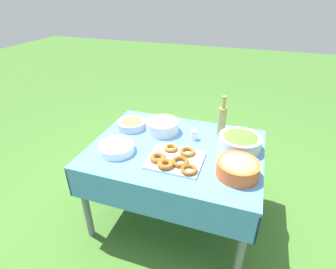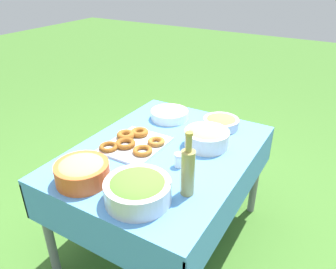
% 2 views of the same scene
% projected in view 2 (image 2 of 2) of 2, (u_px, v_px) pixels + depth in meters
% --- Properties ---
extents(ground_plane, '(14.00, 14.00, 0.00)m').
position_uv_depth(ground_plane, '(164.00, 237.00, 2.20)').
color(ground_plane, '#3D6B28').
extents(picnic_table, '(1.24, 0.94, 0.68)m').
position_uv_depth(picnic_table, '(164.00, 163.00, 1.93)').
color(picnic_table, '#4C8CD1').
rests_on(picnic_table, ground_plane).
extents(salad_bowl, '(0.30, 0.30, 0.12)m').
position_uv_depth(salad_bowl, '(138.00, 189.00, 1.46)').
color(salad_bowl, silver).
rests_on(salad_bowl, picnic_table).
extents(pasta_bowl, '(0.26, 0.26, 0.12)m').
position_uv_depth(pasta_bowl, '(207.00, 136.00, 1.90)').
color(pasta_bowl, silver).
rests_on(pasta_bowl, picnic_table).
extents(donut_platter, '(0.37, 0.34, 0.05)m').
position_uv_depth(donut_platter, '(134.00, 143.00, 1.92)').
color(donut_platter, silver).
rests_on(donut_platter, picnic_table).
extents(plate_stack, '(0.25, 0.25, 0.06)m').
position_uv_depth(plate_stack, '(170.00, 115.00, 2.25)').
color(plate_stack, white).
rests_on(plate_stack, picnic_table).
extents(olive_oil_bottle, '(0.07, 0.07, 0.32)m').
position_uv_depth(olive_oil_bottle, '(188.00, 170.00, 1.48)').
color(olive_oil_bottle, '#998E4C').
rests_on(olive_oil_bottle, picnic_table).
extents(bread_bowl, '(0.26, 0.26, 0.12)m').
position_uv_depth(bread_bowl, '(82.00, 171.00, 1.59)').
color(bread_bowl, '#E05B28').
rests_on(bread_bowl, picnic_table).
extents(olive_bowl, '(0.23, 0.23, 0.08)m').
position_uv_depth(olive_bowl, '(221.00, 122.00, 2.12)').
color(olive_bowl, '#B2B7BC').
rests_on(olive_bowl, picnic_table).
extents(salt_shaker, '(0.05, 0.05, 0.07)m').
position_uv_depth(salt_shaker, '(179.00, 160.00, 1.72)').
color(salt_shaker, white).
rests_on(salt_shaker, picnic_table).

